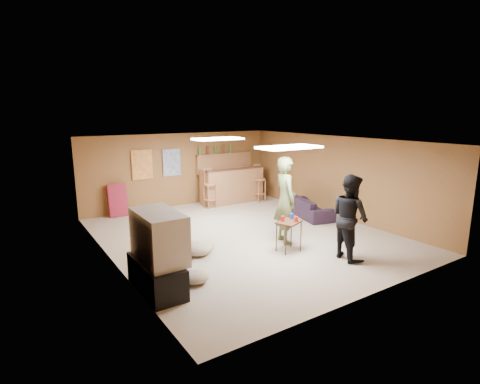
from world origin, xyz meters
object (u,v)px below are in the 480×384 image
bar_counter (232,185)px  sofa (308,207)px  tray_table (289,236)px  person_olive (285,200)px  person_black (350,217)px  tv_body (159,236)px

bar_counter → sofa: size_ratio=1.14×
sofa → tray_table: size_ratio=2.73×
person_olive → person_black: (0.45, -1.40, -0.11)m
tray_table → bar_counter: bearing=73.0°
bar_counter → person_olive: size_ratio=1.05×
tv_body → tray_table: tv_body is taller
person_black → sofa: person_black is taller
person_olive → sofa: size_ratio=1.09×
tv_body → sofa: bearing=21.0°
person_olive → sofa: (1.93, 1.29, -0.70)m
person_olive → tray_table: person_olive is taller
bar_counter → person_olive: bearing=-104.9°
person_olive → sofa: person_olive is taller
person_olive → tray_table: (-0.30, -0.49, -0.63)m
person_olive → person_black: size_ratio=1.14×
sofa → tray_table: 2.85m
tv_body → person_black: bearing=-11.8°
tv_body → tray_table: size_ratio=1.72×
person_black → tray_table: bearing=49.6°
person_black → tray_table: 1.29m
tv_body → person_olive: person_olive is taller
tray_table → person_olive: bearing=58.3°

